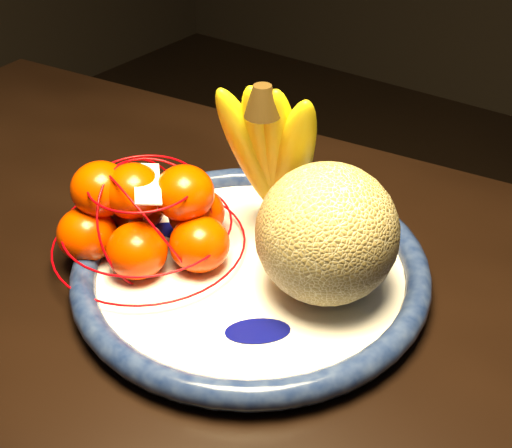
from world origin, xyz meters
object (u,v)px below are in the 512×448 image
Objects in this scene: cantaloupe at (327,234)px; fruit_bowl at (251,267)px; dining_table at (193,344)px; mandarin_bag at (147,217)px; banana_bunch at (273,150)px.

fruit_bowl is at bearing -168.82° from cantaloupe.
dining_table is 0.16m from mandarin_bag.
banana_bunch is at bearing 51.40° from mandarin_bag.
banana_bunch is at bearing 78.10° from dining_table.
cantaloupe is (0.12, 0.08, 0.16)m from dining_table.
mandarin_bag is (-0.08, 0.02, 0.14)m from dining_table.
fruit_bowl is 2.72× the size of cantaloupe.
banana_bunch reaches higher than cantaloupe.
mandarin_bag is at bearing -163.29° from cantaloupe.
cantaloupe is (0.09, 0.02, 0.07)m from fruit_bowl.
banana_bunch reaches higher than mandarin_bag.
mandarin_bag is at bearing -146.24° from banana_bunch.
mandarin_bag is (-0.20, -0.06, -0.03)m from cantaloupe.
fruit_bowl is at bearing 20.62° from mandarin_bag.
fruit_bowl is (0.03, 0.07, 0.09)m from dining_table.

